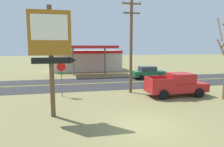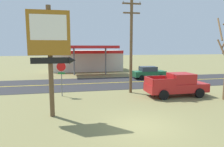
# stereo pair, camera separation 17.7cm
# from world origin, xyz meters

# --- Properties ---
(ground_plane) EXTENTS (180.00, 180.00, 0.00)m
(ground_plane) POSITION_xyz_m (0.00, 0.00, 0.00)
(ground_plane) COLOR olive
(road_asphalt) EXTENTS (140.00, 8.00, 0.02)m
(road_asphalt) POSITION_xyz_m (0.00, 13.00, 0.01)
(road_asphalt) COLOR #2B2B2D
(road_asphalt) RESTS_ON ground
(road_centre_line) EXTENTS (126.00, 0.20, 0.01)m
(road_centre_line) POSITION_xyz_m (0.00, 13.00, 0.02)
(road_centre_line) COLOR gold
(road_centre_line) RESTS_ON road_asphalt
(motel_sign) EXTENTS (2.68, 0.54, 6.59)m
(motel_sign) POSITION_xyz_m (-4.79, 2.47, 4.37)
(motel_sign) COLOR brown
(motel_sign) RESTS_ON ground
(stop_sign) EXTENTS (0.80, 0.08, 2.95)m
(stop_sign) POSITION_xyz_m (-4.48, 7.62, 2.03)
(stop_sign) COLOR slate
(stop_sign) RESTS_ON ground
(utility_pole) EXTENTS (1.71, 0.26, 8.49)m
(utility_pole) POSITION_xyz_m (1.71, 7.74, 4.52)
(utility_pole) COLOR brown
(utility_pole) RESTS_ON ground
(gas_station) EXTENTS (12.00, 11.50, 4.40)m
(gas_station) POSITION_xyz_m (-0.80, 26.20, 1.94)
(gas_station) COLOR beige
(gas_station) RESTS_ON ground
(pickup_red_parked_on_lawn) EXTENTS (5.21, 2.25, 1.96)m
(pickup_red_parked_on_lawn) POSITION_xyz_m (5.23, 5.73, 0.96)
(pickup_red_parked_on_lawn) COLOR red
(pickup_red_parked_on_lawn) RESTS_ON ground
(car_green_near_lane) EXTENTS (4.20, 2.00, 1.64)m
(car_green_near_lane) POSITION_xyz_m (6.43, 15.00, 0.83)
(car_green_near_lane) COLOR #1E6038
(car_green_near_lane) RESTS_ON ground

